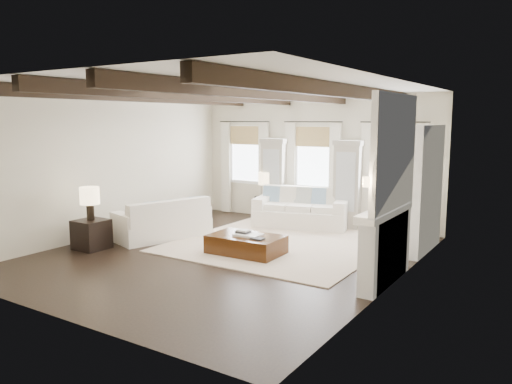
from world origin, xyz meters
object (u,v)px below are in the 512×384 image
Objects in this scene: ottoman at (246,245)px; side_table_front at (91,234)px; sofa_left at (164,223)px; side_table_back at (265,207)px; sofa_back at (302,211)px.

side_table_front is at bearing -156.39° from ottoman.
sofa_left is 1.59× the size of ottoman.
side_table_back reaches higher than side_table_front.
sofa_left is at bearing -103.40° from side_table_back.
side_table_back is at bearing 76.60° from sofa_left.
ottoman is (2.25, -0.10, -0.17)m from sofa_left.
sofa_back reaches higher than ottoman.
sofa_back is at bearing 54.13° from sofa_left.
side_table_front is (-2.60, -4.20, -0.09)m from sofa_back.
side_table_front reaches higher than ottoman.
sofa_back reaches higher than side_table_back.
ottoman is at bearing 25.47° from side_table_front.
ottoman is 3.17m from side_table_front.
side_table_front is 0.97× the size of side_table_back.
ottoman is (0.26, -2.84, -0.20)m from sofa_back.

